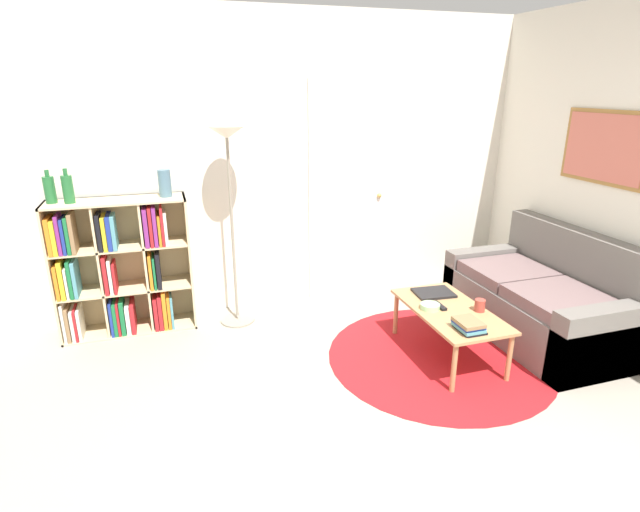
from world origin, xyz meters
name	(u,v)px	position (x,y,z in m)	size (l,w,h in m)	color
ground_plane	(429,510)	(0.00, 0.00, 0.00)	(14.00, 14.00, 0.00)	gray
wall_back	(291,166)	(0.02, 2.70, 1.29)	(7.37, 0.11, 2.60)	silver
wall_right	(608,177)	(2.21, 1.34, 1.30)	(0.08, 5.68, 2.60)	silver
rug	(439,356)	(0.80, 1.28, 0.00)	(1.70, 1.70, 0.01)	#B2191E
bookshelf	(118,269)	(-1.51, 2.49, 0.55)	(1.06, 0.34, 1.13)	beige
floor_lamp	(228,164)	(-0.58, 2.37, 1.38)	(0.30, 0.30, 1.68)	gray
couch	(544,302)	(1.81, 1.37, 0.28)	(0.84, 1.52, 0.87)	#66605B
coffee_table	(449,314)	(0.87, 1.29, 0.35)	(0.52, 0.96, 0.39)	#AD7F51
laptop	(434,293)	(0.90, 1.58, 0.40)	(0.32, 0.26, 0.02)	black
bowl	(430,307)	(0.73, 1.34, 0.41)	(0.14, 0.14, 0.04)	#9ED193
book_stack_on_table	(469,325)	(0.80, 0.95, 0.43)	(0.17, 0.21, 0.08)	black
cup	(480,305)	(1.06, 1.19, 0.43)	(0.08, 0.08, 0.09)	#A33D33
remote	(439,306)	(0.81, 1.35, 0.40)	(0.04, 0.15, 0.02)	black
bottle_left	(50,189)	(-1.91, 2.51, 1.23)	(0.08, 0.08, 0.25)	#236633
bottle_middle	(68,189)	(-1.78, 2.47, 1.24)	(0.08, 0.08, 0.26)	#236633
vase_on_shelf	(165,183)	(-1.08, 2.49, 1.23)	(0.10, 0.10, 0.22)	slate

